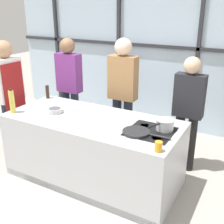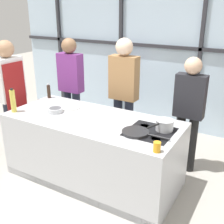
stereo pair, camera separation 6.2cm
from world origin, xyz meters
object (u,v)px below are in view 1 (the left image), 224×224
frying_pan (137,132)px  white_plate (70,108)px  spectator_far_left (69,83)px  oil_bottle (12,101)px  saucepan (165,124)px  pepper_grinder (47,92)px  juice_glass_near (158,147)px  spectator_center_left (123,90)px  spectator_center_right (188,108)px  chef (10,92)px  mixing_bowl (55,110)px

frying_pan → white_plate: frying_pan is taller
spectator_far_left → frying_pan: size_ratio=3.14×
spectator_far_left → frying_pan: (1.69, -0.99, -0.11)m
oil_bottle → saucepan: bearing=13.0°
pepper_grinder → juice_glass_near: 2.23m
spectator_far_left → spectator_center_left: (1.00, 0.00, 0.03)m
spectator_center_right → spectator_far_left: bearing=0.0°
saucepan → oil_bottle: (-1.97, -0.45, 0.09)m
white_plate → oil_bottle: size_ratio=0.84×
spectator_center_left → frying_pan: spectator_center_left is taller
chef → pepper_grinder: chef is taller
spectator_center_left → oil_bottle: bearing=48.9°
saucepan → frying_pan: bearing=-134.1°
spectator_far_left → white_plate: spectator_far_left is taller
spectator_far_left → spectator_center_left: bearing=-180.0°
spectator_center_left → frying_pan: bearing=124.7°
frying_pan → juice_glass_near: bearing=-37.7°
oil_bottle → juice_glass_near: (2.08, -0.07, -0.10)m
spectator_far_left → saucepan: spectator_far_left is taller
chef → pepper_grinder: bearing=131.5°
pepper_grinder → spectator_center_left: bearing=25.0°
spectator_center_left → mixing_bowl: bearing=59.7°
frying_pan → mixing_bowl: (-1.23, 0.06, 0.02)m
spectator_center_right → saucepan: bearing=84.2°
frying_pan → juice_glass_near: 0.45m
white_plate → juice_glass_near: bearing=-20.7°
mixing_bowl → oil_bottle: bearing=-152.0°
frying_pan → pepper_grinder: pepper_grinder is taller
chef → spectator_far_left: chef is taller
saucepan → pepper_grinder: size_ratio=1.62×
frying_pan → white_plate: 1.20m
chef → pepper_grinder: 0.55m
white_plate → chef: bearing=-170.4°
frying_pan → oil_bottle: (-1.73, -0.21, 0.14)m
spectator_center_left → pepper_grinder: (-1.05, -0.49, -0.05)m
spectator_center_right → white_plate: 1.63m
saucepan → white_plate: (-1.40, 0.05, -0.06)m
white_plate → pepper_grinder: bearing=160.9°
mixing_bowl → spectator_far_left: bearing=116.1°
juice_glass_near → pepper_grinder: bearing=159.7°
frying_pan → saucepan: bearing=45.9°
frying_pan → oil_bottle: 1.74m
chef → juice_glass_near: bearing=80.7°
saucepan → pepper_grinder: 1.99m
spectator_center_left → juice_glass_near: 1.64m
saucepan → white_plate: 1.41m
spectator_center_left → spectator_far_left: bearing=0.0°
spectator_center_right → mixing_bowl: (-1.54, -0.93, -0.01)m
spectator_center_left → saucepan: (0.92, -0.74, -0.09)m
frying_pan → spectator_center_right: bearing=72.4°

